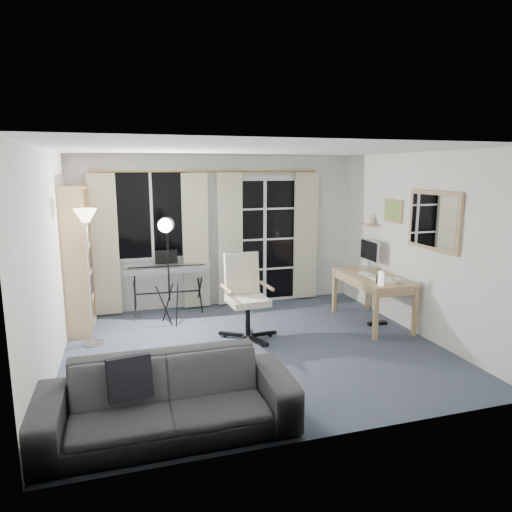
{
  "coord_description": "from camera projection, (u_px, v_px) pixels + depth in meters",
  "views": [
    {
      "loc": [
        -1.51,
        -5.11,
        2.17
      ],
      "look_at": [
        0.12,
        0.35,
        1.09
      ],
      "focal_mm": 32.0,
      "sensor_mm": 36.0,
      "label": 1
    }
  ],
  "objects": [
    {
      "name": "torchiere_lamp",
      "position": [
        87.0,
        236.0,
        5.52
      ],
      "size": [
        0.35,
        0.35,
        1.72
      ],
      "rotation": [
        0.0,
        0.0,
        -0.37
      ],
      "color": "#B2B2B7",
      "rests_on": "floor"
    },
    {
      "name": "desk",
      "position": [
        373.0,
        282.0,
        6.47
      ],
      "size": [
        0.68,
        1.32,
        0.7
      ],
      "rotation": [
        0.0,
        0.0,
        -0.02
      ],
      "color": "tan",
      "rests_on": "floor"
    },
    {
      "name": "sofa",
      "position": [
        168.0,
        386.0,
        3.77
      ],
      "size": [
        2.11,
        0.62,
        0.82
      ],
      "rotation": [
        0.0,
        0.0,
        -0.01
      ],
      "color": "#2F2F31",
      "rests_on": "floor"
    },
    {
      "name": "office_chair",
      "position": [
        244.0,
        288.0,
        5.94
      ],
      "size": [
        0.75,
        0.77,
        1.11
      ],
      "rotation": [
        0.0,
        0.0,
        0.07
      ],
      "color": "black",
      "rests_on": "floor"
    },
    {
      "name": "wall_shelf",
      "position": [
        370.0,
        221.0,
        6.98
      ],
      "size": [
        0.16,
        0.3,
        0.18
      ],
      "color": "tan",
      "rests_on": "floor"
    },
    {
      "name": "window",
      "position": [
        151.0,
        215.0,
        6.92
      ],
      "size": [
        1.2,
        0.08,
        1.4
      ],
      "color": "white",
      "rests_on": "floor"
    },
    {
      "name": "mug",
      "position": [
        400.0,
        279.0,
        6.0
      ],
      "size": [
        0.12,
        0.09,
        0.11
      ],
      "primitive_type": "imported",
      "rotation": [
        0.0,
        0.0,
        -0.02
      ],
      "color": "silver",
      "rests_on": "desk"
    },
    {
      "name": "desk_clutter",
      "position": [
        377.0,
        290.0,
        6.26
      ],
      "size": [
        0.42,
        0.79,
        0.88
      ],
      "rotation": [
        0.0,
        0.0,
        -0.02
      ],
      "color": "white",
      "rests_on": "desk"
    },
    {
      "name": "curtains",
      "position": [
        212.0,
        240.0,
        7.17
      ],
      "size": [
        3.6,
        0.07,
        2.13
      ],
      "color": "gold",
      "rests_on": "floor"
    },
    {
      "name": "wall_mirror",
      "position": [
        434.0,
        221.0,
        5.65
      ],
      "size": [
        0.04,
        0.94,
        0.74
      ],
      "color": "tan",
      "rests_on": "floor"
    },
    {
      "name": "floor",
      "position": [
        255.0,
        349.0,
        5.65
      ],
      "size": [
        4.5,
        4.0,
        0.02
      ],
      "primitive_type": "cube",
      "color": "#3D4559",
      "rests_on": "ground"
    },
    {
      "name": "bookshelf",
      "position": [
        75.0,
        263.0,
        6.17
      ],
      "size": [
        0.33,
        0.92,
        1.97
      ],
      "rotation": [
        0.0,
        0.0,
        -0.01
      ],
      "color": "tan",
      "rests_on": "floor"
    },
    {
      "name": "keyboard_piano",
      "position": [
        167.0,
        270.0,
        6.87
      ],
      "size": [
        1.27,
        0.65,
        0.91
      ],
      "rotation": [
        0.0,
        0.0,
        -0.05
      ],
      "color": "black",
      "rests_on": "floor"
    },
    {
      "name": "monitor",
      "position": [
        369.0,
        251.0,
        6.88
      ],
      "size": [
        0.17,
        0.5,
        0.44
      ],
      "rotation": [
        0.0,
        0.0,
        -0.02
      ],
      "color": "silver",
      "rests_on": "desk"
    },
    {
      "name": "studio_light",
      "position": [
        167.0,
        238.0,
        6.25
      ],
      "size": [
        0.35,
        0.35,
        1.57
      ],
      "rotation": [
        0.0,
        0.0,
        -0.33
      ],
      "color": "black",
      "rests_on": "floor"
    },
    {
      "name": "french_door",
      "position": [
        264.0,
        241.0,
        7.52
      ],
      "size": [
        1.32,
        0.09,
        2.11
      ],
      "color": "white",
      "rests_on": "floor"
    },
    {
      "name": "framed_print",
      "position": [
        393.0,
        211.0,
        6.49
      ],
      "size": [
        0.03,
        0.42,
        0.32
      ],
      "color": "tan",
      "rests_on": "floor"
    }
  ]
}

